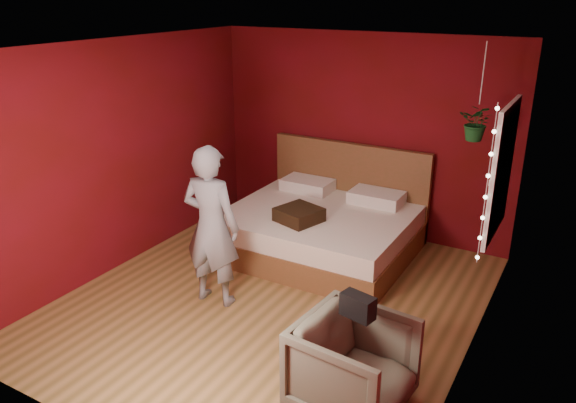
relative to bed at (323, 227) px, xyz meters
The scene contains 10 objects.
floor 1.41m from the bed, 86.00° to the right, with size 4.50×4.50×0.00m, color olive.
room_walls 1.94m from the bed, 86.00° to the right, with size 4.04×4.54×2.62m.
window 2.43m from the bed, 12.96° to the right, with size 0.05×0.97×1.27m.
fairy_lights 2.56m from the bed, 26.15° to the right, with size 0.04×0.04×1.45m.
bed is the anchor object (origin of this frame).
person 1.79m from the bed, 104.92° to the right, with size 0.62×0.40×1.69m, color slate.
armchair 2.83m from the bed, 58.86° to the right, with size 0.80×0.83×0.75m, color #575744.
handbag 2.79m from the bed, 58.25° to the right, with size 0.26×0.13×0.19m, color black.
throw_pillow 0.57m from the bed, 99.49° to the right, with size 0.45×0.45×0.16m, color black.
hanging_plant 2.23m from the bed, ahead, with size 0.39×0.35×1.02m.
Camera 1 is at (2.71, -4.40, 3.09)m, focal length 35.00 mm.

